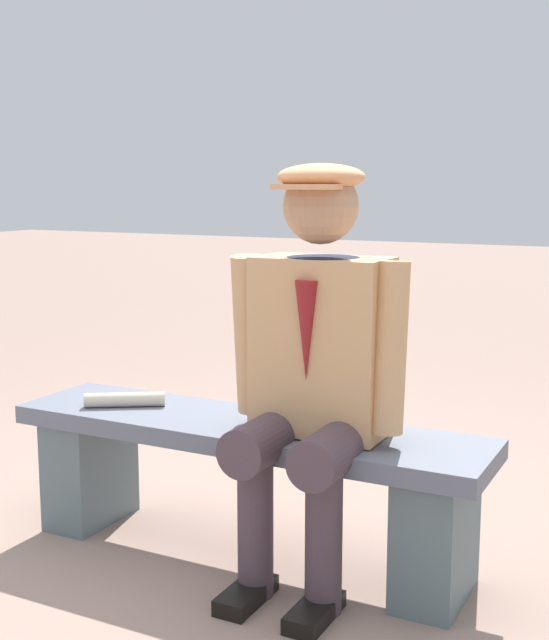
# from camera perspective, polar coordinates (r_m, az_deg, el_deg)

# --- Properties ---
(ground_plane) EXTENTS (30.00, 30.00, 0.00)m
(ground_plane) POSITION_cam_1_polar(r_m,az_deg,el_deg) (2.99, -1.97, -15.52)
(ground_plane) COLOR gray
(bench) EXTENTS (1.65, 0.40, 0.47)m
(bench) POSITION_cam_1_polar(r_m,az_deg,el_deg) (2.88, -2.01, -9.97)
(bench) COLOR slate
(bench) RESTS_ON ground
(seated_man) EXTENTS (0.58, 0.53, 1.31)m
(seated_man) POSITION_cam_1_polar(r_m,az_deg,el_deg) (2.60, 2.72, -2.59)
(seated_man) COLOR tan
(seated_man) RESTS_ON ground
(rolled_magazine) EXTENTS (0.27, 0.19, 0.05)m
(rolled_magazine) POSITION_cam_1_polar(r_m,az_deg,el_deg) (3.05, -10.05, -5.31)
(rolled_magazine) COLOR beige
(rolled_magazine) RESTS_ON bench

